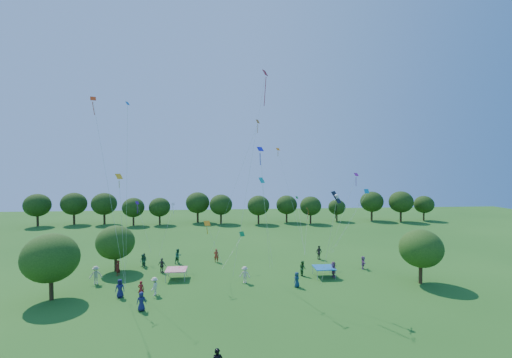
# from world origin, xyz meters

# --- Properties ---
(near_tree_west) EXTENTS (4.92, 4.92, 6.08)m
(near_tree_west) POSITION_xyz_m (-18.77, 14.20, 3.86)
(near_tree_west) COLOR #422B19
(near_tree_west) RESTS_ON ground
(near_tree_north) EXTENTS (4.33, 4.33, 5.34)m
(near_tree_north) POSITION_xyz_m (-15.61, 22.51, 3.39)
(near_tree_north) COLOR #422B19
(near_tree_north) RESTS_ON ground
(near_tree_east) EXTENTS (4.36, 4.36, 5.64)m
(near_tree_east) POSITION_xyz_m (17.35, 15.26, 3.67)
(near_tree_east) COLOR #422B19
(near_tree_east) RESTS_ON ground
(treeline) EXTENTS (88.01, 8.77, 6.77)m
(treeline) POSITION_xyz_m (-1.73, 55.43, 4.09)
(treeline) COLOR #422B19
(treeline) RESTS_ON ground
(tent_red_stripe) EXTENTS (2.20, 2.20, 1.10)m
(tent_red_stripe) POSITION_xyz_m (-8.20, 19.05, 1.04)
(tent_red_stripe) COLOR red
(tent_red_stripe) RESTS_ON ground
(tent_blue) EXTENTS (2.20, 2.20, 1.10)m
(tent_blue) POSITION_xyz_m (7.93, 18.27, 1.04)
(tent_blue) COLOR #175D9B
(tent_blue) RESTS_ON ground
(crowd_person_0) EXTENTS (0.84, 0.51, 1.61)m
(crowd_person_0) POSITION_xyz_m (-9.99, 10.98, 0.81)
(crowd_person_0) COLOR #1A1D4C
(crowd_person_0) RESTS_ON ground
(crowd_person_1) EXTENTS (0.59, 0.38, 1.58)m
(crowd_person_1) POSITION_xyz_m (-10.73, 13.95, 0.79)
(crowd_person_1) COLOR maroon
(crowd_person_1) RESTS_ON ground
(crowd_person_2) EXTENTS (1.00, 1.00, 1.86)m
(crowd_person_2) POSITION_xyz_m (-8.81, 25.08, 0.93)
(crowd_person_2) COLOR #296041
(crowd_person_2) RESTS_ON ground
(crowd_person_3) EXTENTS (0.73, 1.20, 1.72)m
(crowd_person_3) POSITION_xyz_m (-9.61, 14.46, 0.86)
(crowd_person_3) COLOR beige
(crowd_person_3) RESTS_ON ground
(crowd_person_4) EXTENTS (1.17, 0.96, 1.83)m
(crowd_person_4) POSITION_xyz_m (9.34, 25.27, 0.91)
(crowd_person_4) COLOR #423B35
(crowd_person_4) RESTS_ON ground
(crowd_person_5) EXTENTS (0.69, 1.67, 1.75)m
(crowd_person_5) POSITION_xyz_m (8.91, 18.01, 0.88)
(crowd_person_5) COLOR #884F70
(crowd_person_5) RESTS_ON ground
(crowd_person_6) EXTENTS (0.83, 0.83, 1.54)m
(crowd_person_6) POSITION_xyz_m (4.27, 15.36, 0.77)
(crowd_person_6) COLOR #1A334D
(crowd_person_6) RESTS_ON ground
(crowd_person_7) EXTENTS (0.61, 0.74, 1.71)m
(crowd_person_7) POSITION_xyz_m (-14.88, 20.86, 0.85)
(crowd_person_7) COLOR maroon
(crowd_person_7) RESTS_ON ground
(crowd_person_8) EXTENTS (0.63, 0.91, 1.67)m
(crowd_person_8) POSITION_xyz_m (5.69, 18.91, 0.83)
(crowd_person_8) COLOR #235323
(crowd_person_8) RESTS_ON ground
(crowd_person_9) EXTENTS (1.24, 0.86, 1.74)m
(crowd_person_9) POSITION_xyz_m (-0.89, 17.11, 0.87)
(crowd_person_9) COLOR beige
(crowd_person_9) RESTS_ON ground
(crowd_person_10) EXTENTS (1.09, 0.86, 1.70)m
(crowd_person_10) POSITION_xyz_m (-10.15, 21.43, 0.85)
(crowd_person_10) COLOR #473F39
(crowd_person_10) RESTS_ON ground
(crowd_person_11) EXTENTS (0.90, 1.52, 1.53)m
(crowd_person_11) POSITION_xyz_m (13.42, 20.67, 0.77)
(crowd_person_11) COLOR #935796
(crowd_person_11) RESTS_ON ground
(crowd_person_12) EXTENTS (0.87, 0.51, 1.71)m
(crowd_person_12) POSITION_xyz_m (-12.69, 14.19, 0.86)
(crowd_person_12) COLOR #1A1B4D
(crowd_person_12) RESTS_ON ground
(crowd_person_13) EXTENTS (0.66, 0.44, 1.73)m
(crowd_person_13) POSITION_xyz_m (-4.05, 25.26, 0.86)
(crowd_person_13) COLOR #9C2D1C
(crowd_person_13) RESTS_ON ground
(crowd_person_14) EXTENTS (0.86, 0.83, 1.58)m
(crowd_person_14) POSITION_xyz_m (-12.82, 23.76, 0.79)
(crowd_person_14) COLOR #2B6545
(crowd_person_14) RESTS_ON ground
(crowd_person_15) EXTENTS (1.34, 0.89, 1.89)m
(crowd_person_15) POSITION_xyz_m (-16.29, 18.16, 0.94)
(crowd_person_15) COLOR #BAB595
(crowd_person_15) RESTS_ON ground
(crowd_person_16) EXTENTS (0.94, 0.92, 1.55)m
(crowd_person_16) POSITION_xyz_m (-12.85, 24.50, 0.77)
(crowd_person_16) COLOR #423D34
(crowd_person_16) RESTS_ON ground
(pirate_kite) EXTENTS (1.75, 1.41, 8.66)m
(pirate_kite) POSITION_xyz_m (6.91, 11.25, 9.38)
(pirate_kite) COLOR black
(red_high_kite) EXTENTS (3.86, 2.89, 21.02)m
(red_high_kite) POSITION_xyz_m (0.73, 17.26, 18.24)
(red_high_kite) COLOR red
(small_kite_0) EXTENTS (1.43, 3.60, 5.43)m
(small_kite_0) POSITION_xyz_m (7.91, 25.78, 5.81)
(small_kite_0) COLOR red
(small_kite_1) EXTENTS (2.90, 6.35, 13.50)m
(small_kite_1) POSITION_xyz_m (5.01, 27.38, 11.54)
(small_kite_1) COLOR orange
(small_kite_2) EXTENTS (2.15, 1.43, 5.34)m
(small_kite_2) POSITION_xyz_m (-4.60, 16.77, 5.88)
(small_kite_2) COLOR orange
(small_kite_3) EXTENTS (0.45, 5.92, 6.75)m
(small_kite_3) POSITION_xyz_m (7.06, 27.27, 6.25)
(small_kite_3) COLOR #178118
(small_kite_4) EXTENTS (1.13, 2.24, 17.24)m
(small_kite_4) POSITION_xyz_m (-12.67, 17.02, 13.06)
(small_kite_4) COLOR #1163B2
(small_kite_5) EXTENTS (3.27, 1.33, 10.11)m
(small_kite_5) POSITION_xyz_m (12.59, 22.46, 9.34)
(small_kite_5) COLOR #881686
(small_kite_6) EXTENTS (3.82, 0.34, 6.26)m
(small_kite_6) POSITION_xyz_m (12.91, 23.11, 5.92)
(small_kite_6) COLOR white
(small_kite_7) EXTENTS (1.81, 2.64, 9.79)m
(small_kite_7) POSITION_xyz_m (0.93, 15.93, 9.45)
(small_kite_7) COLOR #0BAA9E
(small_kite_8) EXTENTS (6.52, 2.79, 17.23)m
(small_kite_8) POSITION_xyz_m (0.23, 27.24, 14.64)
(small_kite_8) COLOR orange
(small_kite_9) EXTENTS (3.30, 1.48, 17.30)m
(small_kite_9) POSITION_xyz_m (-14.21, 14.19, 14.18)
(small_kite_9) COLOR #EA390C
(small_kite_10) EXTENTS (1.29, 2.00, 10.21)m
(small_kite_10) POSITION_xyz_m (-12.75, 14.76, 9.82)
(small_kite_10) COLOR #FFA916
(small_kite_11) EXTENTS (2.70, 4.36, 3.17)m
(small_kite_11) POSITION_xyz_m (-1.15, 21.61, 3.91)
(small_kite_11) COLOR #18883B
(small_kite_12) EXTENTS (1.72, 3.17, 12.80)m
(small_kite_12) POSITION_xyz_m (0.72, 15.33, 11.65)
(small_kite_12) COLOR #1114B2
(small_kite_13) EXTENTS (2.36, 2.18, 6.34)m
(small_kite_13) POSITION_xyz_m (-14.12, 27.54, 6.39)
(small_kite_13) COLOR #591689
(small_kite_14) EXTENTS (1.80, 1.45, 6.41)m
(small_kite_14) POSITION_xyz_m (-9.57, 24.45, 6.37)
(small_kite_14) COLOR silver
(small_kite_15) EXTENTS (4.36, 0.99, 8.10)m
(small_kite_15) POSITION_xyz_m (14.04, 22.79, 8.00)
(small_kite_15) COLOR #0C8AB5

